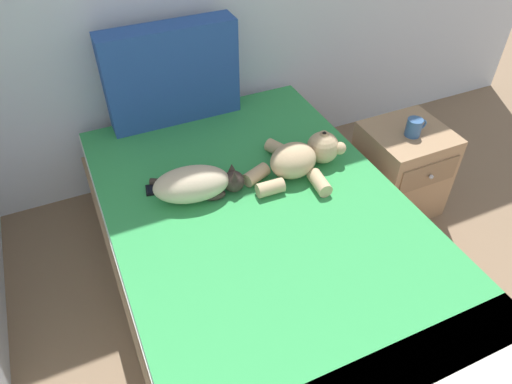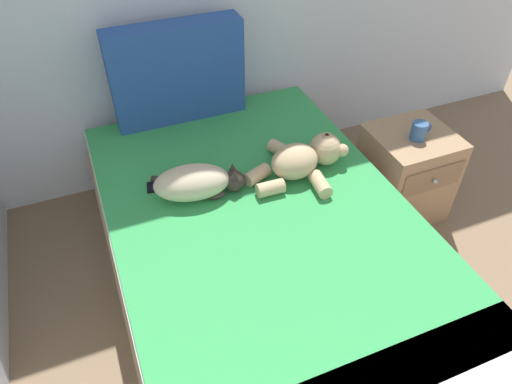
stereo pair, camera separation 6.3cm
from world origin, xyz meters
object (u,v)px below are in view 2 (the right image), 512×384
patterned_cushion (177,73)px  nightstand (405,173)px  cell_phone (163,186)px  mug (419,131)px  teddy_bear (303,159)px  cat (196,182)px  bed (265,258)px

patterned_cushion → nightstand: size_ratio=1.36×
cell_phone → mug: 1.31m
patterned_cushion → cell_phone: patterned_cushion is taller
patterned_cushion → teddy_bear: patterned_cushion is taller
cat → mug: 1.17m
teddy_bear → cell_phone: teddy_bear is taller
bed → teddy_bear: (0.29, 0.24, 0.32)m
patterned_cushion → cell_phone: (-0.25, -0.56, -0.26)m
bed → nightstand: size_ratio=4.05×
cell_phone → nightstand: bearing=-5.2°
bed → nightstand: (0.96, 0.26, 0.02)m
bed → cat: (-0.22, 0.27, 0.32)m
bed → mug: bearing=13.8°
cat → cell_phone: bearing=139.6°
nightstand → cat: bearing=179.6°
bed → patterned_cushion: 1.08m
mug → patterned_cushion: bearing=146.2°
patterned_cushion → cat: size_ratio=1.67×
patterned_cushion → mug: size_ratio=5.84×
bed → teddy_bear: teddy_bear is taller
bed → mug: (0.95, 0.23, 0.32)m
bed → nightstand: 0.99m
cell_phone → nightstand: size_ratio=0.31×
cat → cell_phone: 0.18m
cat → nightstand: size_ratio=0.82×
teddy_bear → mug: teddy_bear is taller
nightstand → patterned_cushion: bearing=147.6°
patterned_cushion → teddy_bear: (0.41, -0.70, -0.19)m
bed → cell_phone: cell_phone is taller
cat → patterned_cushion: bearing=80.3°
patterned_cushion → cell_phone: size_ratio=4.41×
bed → cell_phone: 0.58m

